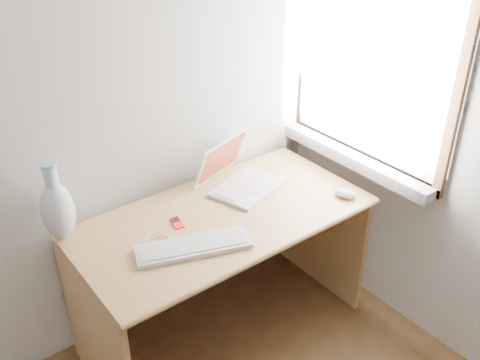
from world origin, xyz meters
TOP-DOWN VIEW (x-y plane):
  - window at (1.72, 1.30)m, footprint 0.11×0.99m
  - desk at (0.94, 1.46)m, footprint 1.34×0.67m
  - laptop at (1.17, 1.53)m, footprint 0.40×0.38m
  - external_keyboard at (0.70, 1.25)m, footprint 0.49×0.29m
  - mouse at (1.49, 1.15)m, footprint 0.10×0.12m
  - ipod at (0.74, 1.44)m, footprint 0.06×0.10m
  - cable_coil at (0.61, 1.38)m, footprint 0.12×0.12m
  - remote at (0.59, 1.24)m, footprint 0.04×0.08m
  - vase at (0.30, 1.65)m, footprint 0.14×0.14m

SIDE VIEW (x-z plane):
  - desk at x=0.94m, z-range 0.15..0.86m
  - cable_coil at x=0.61m, z-range 0.71..0.71m
  - remote at x=0.59m, z-range 0.71..0.71m
  - ipod at x=0.74m, z-range 0.71..0.72m
  - external_keyboard at x=0.70m, z-range 0.71..0.73m
  - mouse at x=1.49m, z-range 0.71..0.75m
  - laptop at x=1.17m, z-range 0.65..0.88m
  - vase at x=0.30m, z-range 0.68..1.03m
  - window at x=1.72m, z-range 0.72..1.83m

